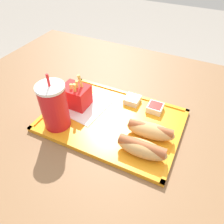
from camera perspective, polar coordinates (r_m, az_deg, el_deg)
The scene contains 10 objects.
ground_plane at distance 1.33m, azimuth 1.86°, elevation -25.79°, with size 8.00×8.00×0.00m, color gray.
dining_table at distance 0.99m, azimuth 2.37°, elevation -17.43°, with size 1.29×0.94×0.76m.
food_tray at distance 0.67m, azimuth 0.00°, elevation -2.20°, with size 0.41×0.29×0.01m.
paper_napkin at distance 0.72m, azimuth -8.07°, elevation 1.93°, with size 0.18×0.16×0.00m.
soda_cup at distance 0.62m, azimuth -14.86°, elevation 1.47°, with size 0.08×0.08×0.17m.
hot_dog_far at distance 0.57m, azimuth 7.79°, elevation -9.24°, with size 0.13×0.05×0.05m.
hot_dog_near at distance 0.61m, azimuth 10.00°, elevation -4.71°, with size 0.14×0.06×0.04m.
fries_carton at distance 0.70m, azimuth -9.37°, elevation 4.21°, with size 0.08×0.07×0.11m.
sauce_cup_mayo at distance 0.72m, azimuth 5.67°, elevation 3.13°, with size 0.05×0.05×0.02m.
sauce_cup_ketchup at distance 0.70m, azimuth 11.20°, elevation 1.15°, with size 0.05×0.05×0.02m.
Camera 1 is at (-0.19, 0.47, 1.23)m, focal length 35.00 mm.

